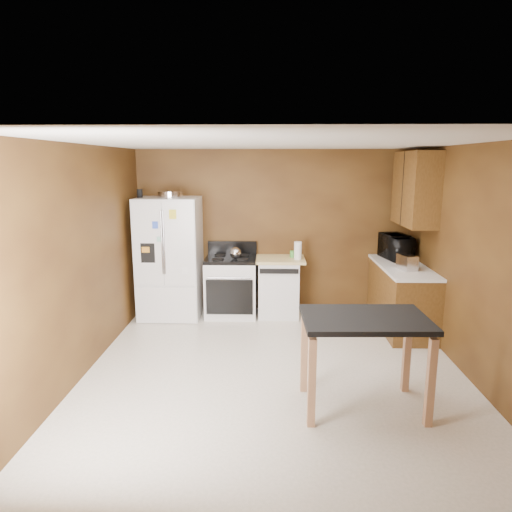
{
  "coord_description": "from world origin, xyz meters",
  "views": [
    {
      "loc": [
        -0.08,
        -4.77,
        2.3
      ],
      "look_at": [
        -0.23,
        0.85,
        1.15
      ],
      "focal_mm": 32.0,
      "sensor_mm": 36.0,
      "label": 1
    }
  ],
  "objects_px": {
    "kettle": "(235,253)",
    "dishwasher": "(278,286)",
    "pen_cup": "(140,193)",
    "paper_towel": "(298,251)",
    "toaster": "(407,262)",
    "island": "(365,332)",
    "gas_range": "(231,286)",
    "refrigerator": "(170,258)",
    "green_canister": "(293,254)",
    "microwave": "(396,248)",
    "roasting_pan": "(170,194)"
  },
  "relations": [
    {
      "from": "pen_cup",
      "to": "green_canister",
      "type": "xyz_separation_m",
      "value": [
        2.24,
        0.19,
        -0.92
      ]
    },
    {
      "from": "gas_range",
      "to": "toaster",
      "type": "bearing_deg",
      "value": -16.88
    },
    {
      "from": "toaster",
      "to": "island",
      "type": "distance_m",
      "value": 2.17
    },
    {
      "from": "green_canister",
      "to": "paper_towel",
      "type": "bearing_deg",
      "value": -66.6
    },
    {
      "from": "island",
      "to": "green_canister",
      "type": "bearing_deg",
      "value": 100.76
    },
    {
      "from": "kettle",
      "to": "dishwasher",
      "type": "bearing_deg",
      "value": 9.57
    },
    {
      "from": "kettle",
      "to": "island",
      "type": "relative_size",
      "value": 0.15
    },
    {
      "from": "roasting_pan",
      "to": "green_canister",
      "type": "bearing_deg",
      "value": 4.25
    },
    {
      "from": "refrigerator",
      "to": "island",
      "type": "distance_m",
      "value": 3.53
    },
    {
      "from": "microwave",
      "to": "dishwasher",
      "type": "relative_size",
      "value": 0.66
    },
    {
      "from": "island",
      "to": "paper_towel",
      "type": "bearing_deg",
      "value": 99.98
    },
    {
      "from": "microwave",
      "to": "refrigerator",
      "type": "bearing_deg",
      "value": 79.98
    },
    {
      "from": "microwave",
      "to": "island",
      "type": "distance_m",
      "value": 2.85
    },
    {
      "from": "pen_cup",
      "to": "dishwasher",
      "type": "bearing_deg",
      "value": 3.44
    },
    {
      "from": "green_canister",
      "to": "island",
      "type": "xyz_separation_m",
      "value": [
        0.53,
        -2.76,
        -0.18
      ]
    },
    {
      "from": "dishwasher",
      "to": "island",
      "type": "bearing_deg",
      "value": -74.64
    },
    {
      "from": "pen_cup",
      "to": "dishwasher",
      "type": "height_order",
      "value": "pen_cup"
    },
    {
      "from": "kettle",
      "to": "refrigerator",
      "type": "relative_size",
      "value": 0.1
    },
    {
      "from": "paper_towel",
      "to": "microwave",
      "type": "xyz_separation_m",
      "value": [
        1.45,
        0.05,
        0.04
      ]
    },
    {
      "from": "microwave",
      "to": "dishwasher",
      "type": "xyz_separation_m",
      "value": [
        -1.73,
        0.04,
        -0.61
      ]
    },
    {
      "from": "roasting_pan",
      "to": "dishwasher",
      "type": "distance_m",
      "value": 2.11
    },
    {
      "from": "green_canister",
      "to": "kettle",
      "type": "bearing_deg",
      "value": -168.37
    },
    {
      "from": "toaster",
      "to": "green_canister",
      "type": "bearing_deg",
      "value": 135.38
    },
    {
      "from": "dishwasher",
      "to": "green_canister",
      "type": "bearing_deg",
      "value": 17.57
    },
    {
      "from": "kettle",
      "to": "gas_range",
      "type": "distance_m",
      "value": 0.54
    },
    {
      "from": "gas_range",
      "to": "refrigerator",
      "type": "bearing_deg",
      "value": -176.19
    },
    {
      "from": "roasting_pan",
      "to": "kettle",
      "type": "distance_m",
      "value": 1.28
    },
    {
      "from": "pen_cup",
      "to": "paper_towel",
      "type": "distance_m",
      "value": 2.45
    },
    {
      "from": "paper_towel",
      "to": "dishwasher",
      "type": "xyz_separation_m",
      "value": [
        -0.28,
        0.08,
        -0.57
      ]
    },
    {
      "from": "pen_cup",
      "to": "paper_towel",
      "type": "xyz_separation_m",
      "value": [
        2.31,
        0.04,
        -0.84
      ]
    },
    {
      "from": "pen_cup",
      "to": "microwave",
      "type": "xyz_separation_m",
      "value": [
        3.76,
        0.09,
        -0.8
      ]
    },
    {
      "from": "refrigerator",
      "to": "dishwasher",
      "type": "xyz_separation_m",
      "value": [
        1.63,
        0.08,
        -0.45
      ]
    },
    {
      "from": "paper_towel",
      "to": "kettle",
      "type": "bearing_deg",
      "value": -178.36
    },
    {
      "from": "refrigerator",
      "to": "island",
      "type": "relative_size",
      "value": 1.54
    },
    {
      "from": "green_canister",
      "to": "microwave",
      "type": "relative_size",
      "value": 0.17
    },
    {
      "from": "pen_cup",
      "to": "toaster",
      "type": "xyz_separation_m",
      "value": [
        3.71,
        -0.63,
        -0.86
      ]
    },
    {
      "from": "kettle",
      "to": "green_canister",
      "type": "xyz_separation_m",
      "value": [
        0.86,
        0.18,
        -0.05
      ]
    },
    {
      "from": "refrigerator",
      "to": "dishwasher",
      "type": "relative_size",
      "value": 2.02
    },
    {
      "from": "green_canister",
      "to": "gas_range",
      "type": "bearing_deg",
      "value": -174.34
    },
    {
      "from": "refrigerator",
      "to": "roasting_pan",
      "type": "bearing_deg",
      "value": 25.06
    },
    {
      "from": "refrigerator",
      "to": "dishwasher",
      "type": "distance_m",
      "value": 1.69
    },
    {
      "from": "pen_cup",
      "to": "refrigerator",
      "type": "relative_size",
      "value": 0.07
    },
    {
      "from": "roasting_pan",
      "to": "gas_range",
      "type": "distance_m",
      "value": 1.63
    },
    {
      "from": "kettle",
      "to": "paper_towel",
      "type": "distance_m",
      "value": 0.93
    },
    {
      "from": "kettle",
      "to": "paper_towel",
      "type": "relative_size",
      "value": 0.65
    },
    {
      "from": "kettle",
      "to": "island",
      "type": "bearing_deg",
      "value": -61.85
    },
    {
      "from": "roasting_pan",
      "to": "island",
      "type": "distance_m",
      "value": 3.68
    },
    {
      "from": "pen_cup",
      "to": "island",
      "type": "distance_m",
      "value": 3.93
    },
    {
      "from": "gas_range",
      "to": "dishwasher",
      "type": "relative_size",
      "value": 1.24
    },
    {
      "from": "kettle",
      "to": "dishwasher",
      "type": "height_order",
      "value": "kettle"
    }
  ]
}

